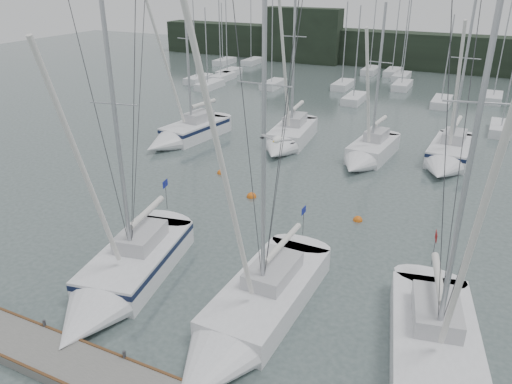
# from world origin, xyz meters

# --- Properties ---
(ground) EXTENTS (160.00, 160.00, 0.00)m
(ground) POSITION_xyz_m (0.00, 0.00, 0.00)
(ground) COLOR #445352
(ground) RESTS_ON ground
(far_treeline) EXTENTS (90.00, 4.00, 5.00)m
(far_treeline) POSITION_xyz_m (0.00, 62.00, 2.50)
(far_treeline) COLOR black
(far_treeline) RESTS_ON ground
(far_building_left) EXTENTS (12.00, 3.00, 8.00)m
(far_building_left) POSITION_xyz_m (-20.00, 60.00, 4.00)
(far_building_left) COLOR black
(far_building_left) RESTS_ON ground
(mast_forest) EXTENTS (60.38, 26.92, 14.52)m
(mast_forest) POSITION_xyz_m (-4.69, 46.06, 0.47)
(mast_forest) COLOR silver
(mast_forest) RESTS_ON ground
(sailboat_near_left) EXTENTS (4.76, 10.17, 14.15)m
(sailboat_near_left) POSITION_xyz_m (-5.21, -0.56, 0.62)
(sailboat_near_left) COLOR silver
(sailboat_near_left) RESTS_ON ground
(sailboat_near_center) EXTENTS (3.18, 11.06, 16.52)m
(sailboat_near_center) POSITION_xyz_m (1.12, -0.70, 0.54)
(sailboat_near_center) COLOR silver
(sailboat_near_center) RESTS_ON ground
(sailboat_near_right) EXTENTS (5.06, 10.48, 16.62)m
(sailboat_near_right) POSITION_xyz_m (8.48, -0.46, 0.59)
(sailboat_near_right) COLOR silver
(sailboat_near_right) RESTS_ON ground
(sailboat_mid_a) EXTENTS (4.05, 9.14, 13.83)m
(sailboat_mid_a) POSITION_xyz_m (-14.56, 18.75, 0.68)
(sailboat_mid_a) COLOR silver
(sailboat_mid_a) RESTS_ON ground
(sailboat_mid_b) EXTENTS (3.67, 9.09, 14.32)m
(sailboat_mid_b) POSITION_xyz_m (-6.24, 21.42, 0.64)
(sailboat_mid_b) COLOR silver
(sailboat_mid_b) RESTS_ON ground
(sailboat_mid_c) EXTENTS (3.24, 7.90, 12.11)m
(sailboat_mid_c) POSITION_xyz_m (0.53, 20.70, 0.61)
(sailboat_mid_c) COLOR silver
(sailboat_mid_c) RESTS_ON ground
(sailboat_mid_d) EXTENTS (3.19, 8.72, 12.83)m
(sailboat_mid_d) POSITION_xyz_m (6.08, 22.69, 0.65)
(sailboat_mid_d) COLOR silver
(sailboat_mid_d) RESTS_ON ground
(buoy_a) EXTENTS (0.63, 0.63, 0.63)m
(buoy_a) POSITION_xyz_m (-4.46, 11.32, 0.00)
(buoy_a) COLOR #D85F13
(buoy_a) RESTS_ON ground
(buoy_b) EXTENTS (0.55, 0.55, 0.55)m
(buoy_b) POSITION_xyz_m (2.55, 11.11, 0.00)
(buoy_b) COLOR #D85F13
(buoy_b) RESTS_ON ground
(buoy_c) EXTENTS (0.57, 0.57, 0.57)m
(buoy_c) POSITION_xyz_m (-8.22, 13.98, 0.00)
(buoy_c) COLOR #D85F13
(buoy_c) RESTS_ON ground
(seagull) EXTENTS (1.09, 0.49, 0.22)m
(seagull) POSITION_xyz_m (2.57, -0.95, 8.51)
(seagull) COLOR white
(seagull) RESTS_ON ground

